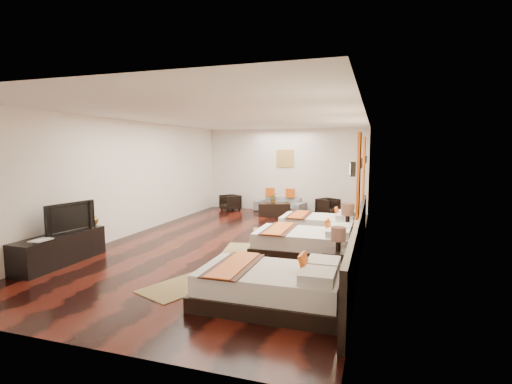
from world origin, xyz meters
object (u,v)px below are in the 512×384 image
(tv, at_px, (67,218))
(book, at_px, (35,240))
(armchair_left, at_px, (230,202))
(tv_console, at_px, (60,249))
(sofa, at_px, (280,204))
(figurine, at_px, (91,219))
(bed_mid, at_px, (306,243))
(armchair_right, at_px, (328,207))
(bed_near, at_px, (272,286))
(nightstand_b, at_px, (347,234))
(table_plant, at_px, (273,198))
(bed_far, at_px, (320,225))
(nightstand_a, at_px, (338,262))
(coffee_table, at_px, (274,209))

(tv, distance_m, book, 0.73)
(tv, distance_m, armchair_left, 6.61)
(tv_console, height_order, sofa, tv_console)
(book, bearing_deg, tv, 85.76)
(armchair_left, bearing_deg, figurine, -59.69)
(bed_mid, xyz_separation_m, sofa, (-1.79, 5.01, -0.01))
(figurine, bearing_deg, armchair_right, 55.84)
(book, relative_size, armchair_left, 0.56)
(bed_near, height_order, armchair_left, bed_near)
(nightstand_b, height_order, book, nightstand_b)
(tv_console, xyz_separation_m, armchair_right, (4.04, 6.75, -0.00))
(book, relative_size, table_plant, 1.11)
(bed_mid, bearing_deg, bed_far, 90.04)
(sofa, bearing_deg, bed_mid, -56.43)
(nightstand_a, relative_size, book, 2.63)
(bed_near, bearing_deg, coffee_table, 104.88)
(bed_far, bearing_deg, sofa, 120.03)
(tv, relative_size, sofa, 0.58)
(coffee_table, xyz_separation_m, table_plant, (-0.03, 0.04, 0.35))
(bed_mid, bearing_deg, book, -149.84)
(bed_near, relative_size, figurine, 6.38)
(book, bearing_deg, nightstand_a, 13.20)
(tv_console, relative_size, sofa, 1.05)
(nightstand_b, xyz_separation_m, armchair_right, (-0.91, 4.16, -0.07))
(nightstand_a, distance_m, sofa, 6.79)
(armchair_right, bearing_deg, bed_mid, -144.49)
(bed_mid, xyz_separation_m, armchair_right, (-0.16, 4.83, 0.01))
(armchair_left, xyz_separation_m, armchair_right, (3.36, 0.03, 0.00))
(bed_mid, height_order, sofa, bed_mid)
(figurine, height_order, armchair_right, figurine)
(nightstand_a, height_order, table_plant, nightstand_a)
(book, relative_size, sofa, 0.19)
(sofa, bearing_deg, nightstand_a, -54.09)
(bed_near, xyz_separation_m, nightstand_b, (0.75, 3.17, 0.09))
(tv_console, distance_m, table_plant, 6.64)
(nightstand_b, distance_m, figurine, 5.27)
(bed_near, height_order, nightstand_a, nightstand_a)
(bed_far, distance_m, coffee_table, 2.93)
(nightstand_b, xyz_separation_m, sofa, (-2.54, 4.35, -0.10))
(tv_console, height_order, armchair_right, tv_console)
(coffee_table, bearing_deg, nightstand_b, -54.56)
(bed_mid, height_order, coffee_table, bed_mid)
(bed_near, xyz_separation_m, nightstand_a, (0.75, 1.23, 0.05))
(bed_mid, distance_m, coffee_table, 4.60)
(bed_far, relative_size, coffee_table, 1.88)
(armchair_left, bearing_deg, sofa, 44.00)
(bed_mid, height_order, book, bed_mid)
(nightstand_b, height_order, armchair_left, nightstand_b)
(book, distance_m, table_plant, 7.12)
(figurine, height_order, table_plant, figurine)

